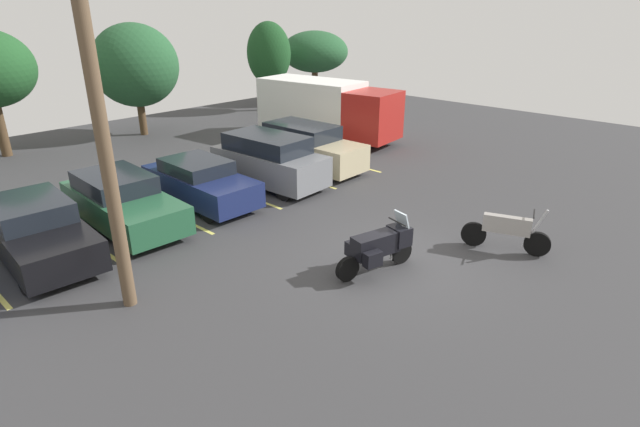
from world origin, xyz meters
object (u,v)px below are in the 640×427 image
object	(u,v)px
car_champagne	(307,147)
car_grey	(269,160)
car_navy	(200,182)
car_black	(37,231)
car_green	(122,202)
motorcycle_touring	(379,246)
utility_pole	(99,118)
motorcycle_second	(507,231)
box_truck	(326,108)

from	to	relation	value
car_champagne	car_grey	bearing A→B (deg)	-169.65
car_navy	car_champagne	bearing A→B (deg)	1.79
car_black	car_champagne	bearing A→B (deg)	2.54
car_green	car_champagne	world-z (taller)	car_champagne
car_black	car_champagne	xyz separation A→B (m)	(10.37, 0.46, 0.12)
car_champagne	motorcycle_touring	bearing A→B (deg)	-123.80
car_green	car_navy	distance (m)	2.67
car_champagne	utility_pole	world-z (taller)	utility_pole
motorcycle_second	car_black	size ratio (longest dim) A/B	0.47
car_grey	utility_pole	distance (m)	8.94
motorcycle_second	utility_pole	bearing A→B (deg)	149.25
car_green	car_navy	xyz separation A→B (m)	(2.67, -0.09, -0.04)
car_navy	utility_pole	distance (m)	7.06
car_grey	car_black	bearing A→B (deg)	-179.88
utility_pole	motorcycle_second	bearing A→B (deg)	-30.75
motorcycle_second	car_champagne	xyz separation A→B (m)	(1.66, 9.10, 0.31)
car_navy	utility_pole	size ratio (longest dim) A/B	0.56
car_black	car_champagne	distance (m)	10.39
car_champagne	utility_pole	xyz separation A→B (m)	(-9.88, -4.21, 3.26)
car_black	utility_pole	xyz separation A→B (m)	(0.49, -3.75, 3.38)
car_black	car_grey	world-z (taller)	car_grey
motorcycle_touring	car_navy	world-z (taller)	car_navy
car_black	box_truck	xyz separation A→B (m)	(14.49, 3.21, 0.76)
motorcycle_touring	car_grey	distance (m)	7.29
car_green	utility_pole	bearing A→B (deg)	-115.79
motorcycle_touring	utility_pole	size ratio (longest dim) A/B	0.28
car_green	motorcycle_touring	bearing A→B (deg)	-67.48
car_green	car_champagne	bearing A→B (deg)	0.55
car_grey	utility_pole	world-z (taller)	utility_pole
car_green	box_truck	size ratio (longest dim) A/B	0.66
car_green	car_black	bearing A→B (deg)	-171.22
motorcycle_touring	car_green	bearing A→B (deg)	112.52
motorcycle_touring	motorcycle_second	xyz separation A→B (m)	(3.23, -1.80, -0.12)
car_green	car_grey	bearing A→B (deg)	-3.86
car_navy	car_grey	xyz separation A→B (m)	(2.78, -0.28, 0.21)
car_navy	utility_pole	bearing A→B (deg)	-139.05
box_truck	utility_pole	world-z (taller)	utility_pole
car_champagne	car_black	bearing A→B (deg)	-177.46
car_champagne	car_navy	bearing A→B (deg)	-178.21
car_grey	box_truck	xyz separation A→B (m)	(6.55, 3.19, 0.58)
car_black	car_navy	bearing A→B (deg)	3.30
car_black	car_grey	bearing A→B (deg)	0.12
car_navy	motorcycle_touring	bearing A→B (deg)	-87.37
motorcycle_second	car_black	bearing A→B (deg)	135.25
car_black	car_champagne	world-z (taller)	car_champagne
utility_pole	car_champagne	bearing A→B (deg)	23.09
car_grey	car_green	bearing A→B (deg)	176.14
car_green	motorcycle_second	bearing A→B (deg)	-55.42
car_black	box_truck	size ratio (longest dim) A/B	0.64
car_green	car_champagne	distance (m)	7.88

